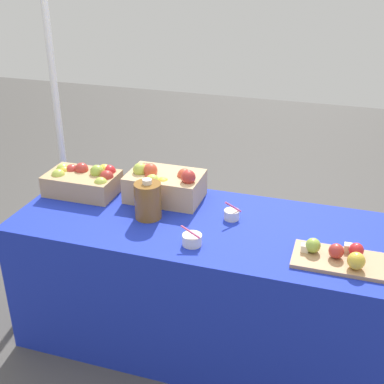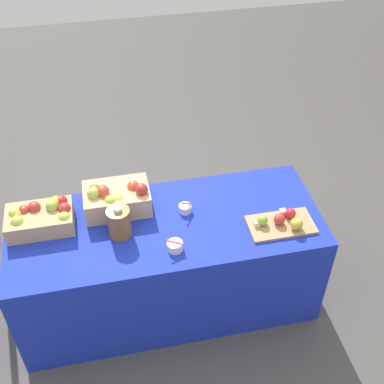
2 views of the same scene
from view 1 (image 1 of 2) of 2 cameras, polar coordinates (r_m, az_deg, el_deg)
name	(u,v)px [view 1 (image 1 of 2)]	position (r m, az deg, el deg)	size (l,w,h in m)	color
ground_plane	(201,336)	(3.01, 0.96, -15.74)	(10.00, 10.00, 0.00)	#474442
table	(201,283)	(2.78, 1.02, -10.02)	(1.90, 0.76, 0.74)	#192DB7
apple_crate_left	(83,180)	(2.92, -11.97, 1.26)	(0.39, 0.25, 0.17)	tan
apple_crate_middle	(163,184)	(2.78, -3.20, 0.89)	(0.40, 0.27, 0.21)	tan
cutting_board_front	(339,257)	(2.34, 16.02, -6.90)	(0.39, 0.22, 0.09)	tan
sample_bowl_near	(232,214)	(2.60, 4.43, -2.49)	(0.09, 0.08, 0.11)	silver
sample_bowl_mid	(192,240)	(2.38, 0.00, -5.30)	(0.10, 0.09, 0.10)	silver
cider_jug	(148,200)	(2.59, -4.92, -0.93)	(0.14, 0.14, 0.21)	brown
tent_pole	(56,104)	(3.42, -14.83, 9.40)	(0.04, 0.04, 2.16)	white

